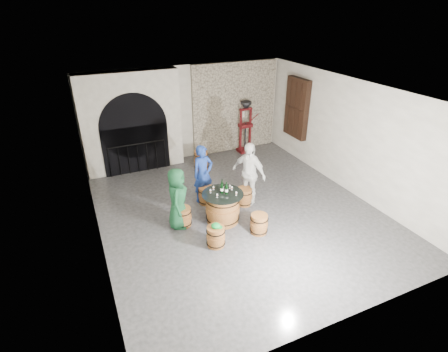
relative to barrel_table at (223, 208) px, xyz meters
name	(u,v)px	position (x,y,z in m)	size (l,w,h in m)	color
ground	(237,210)	(0.56, 0.29, -0.40)	(8.00, 8.00, 0.00)	#2B2B2E
wall_back	(187,113)	(0.56, 4.29, 1.20)	(8.00, 8.00, 0.00)	beige
wall_front	(352,250)	(0.56, -3.71, 1.20)	(8.00, 8.00, 0.00)	beige
wall_left	(91,183)	(-2.94, 0.29, 1.20)	(8.00, 8.00, 0.00)	beige
wall_right	(348,136)	(4.06, 0.29, 1.20)	(8.00, 8.00, 0.00)	beige
ceiling	(240,92)	(0.56, 0.29, 2.80)	(8.00, 8.00, 0.00)	beige
stone_facing_panel	(235,108)	(2.36, 4.23, 1.20)	(3.20, 0.12, 3.18)	#B0A38C
arched_opening	(132,123)	(-1.34, 4.03, 1.19)	(3.10, 0.60, 3.19)	beige
shuttered_window	(297,108)	(3.94, 2.69, 1.40)	(0.23, 1.10, 2.00)	black
barrel_table	(223,208)	(0.00, 0.00, 0.00)	(1.04, 1.04, 0.80)	brown
barrel_stool_left	(183,217)	(-0.98, 0.24, -0.15)	(0.44, 0.44, 0.50)	brown
barrel_stool_far	(206,195)	(-0.06, 1.01, -0.15)	(0.44, 0.44, 0.50)	brown
barrel_stool_right	(244,196)	(0.88, 0.50, -0.15)	(0.44, 0.44, 0.50)	brown
barrel_stool_near_right	(259,224)	(0.60, -0.81, -0.15)	(0.44, 0.44, 0.50)	brown
barrel_stool_near_left	(216,236)	(-0.55, -0.85, -0.15)	(0.44, 0.44, 0.50)	brown
green_cap	(216,226)	(-0.55, -0.85, 0.14)	(0.25, 0.20, 0.11)	#0B812A
person_green	(177,198)	(-1.08, 0.26, 0.39)	(0.77, 0.50, 1.57)	#124023
person_blue	(203,174)	(-0.06, 1.18, 0.42)	(0.60, 0.39, 1.64)	navy
person_white	(249,173)	(1.03, 0.58, 0.49)	(1.04, 0.43, 1.77)	silver
wine_bottle_left	(222,188)	(0.00, 0.04, 0.53)	(0.08, 0.08, 0.32)	black
wine_bottle_center	(226,189)	(0.08, -0.05, 0.53)	(0.08, 0.08, 0.32)	black
wine_bottle_right	(222,186)	(0.04, 0.13, 0.53)	(0.08, 0.08, 0.32)	black
tasting_glass_a	(217,196)	(-0.20, -0.11, 0.45)	(0.05, 0.05, 0.10)	#C16125
tasting_glass_b	(232,188)	(0.29, 0.08, 0.45)	(0.05, 0.05, 0.10)	#C16125
tasting_glass_c	(213,188)	(-0.13, 0.27, 0.45)	(0.05, 0.05, 0.10)	#C16125
tasting_glass_d	(230,187)	(0.27, 0.17, 0.45)	(0.05, 0.05, 0.10)	#C16125
tasting_glass_e	(236,194)	(0.27, -0.21, 0.45)	(0.05, 0.05, 0.10)	#C16125
tasting_glass_f	(210,191)	(-0.26, 0.16, 0.45)	(0.05, 0.05, 0.10)	#C16125
side_barrel	(201,160)	(0.60, 3.11, -0.08)	(0.48, 0.48, 0.64)	brown
corking_press	(246,123)	(2.63, 3.86, 0.70)	(0.78, 0.44, 1.89)	#4E0D0F
control_box	(242,114)	(2.61, 4.15, 0.95)	(0.18, 0.10, 0.22)	silver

